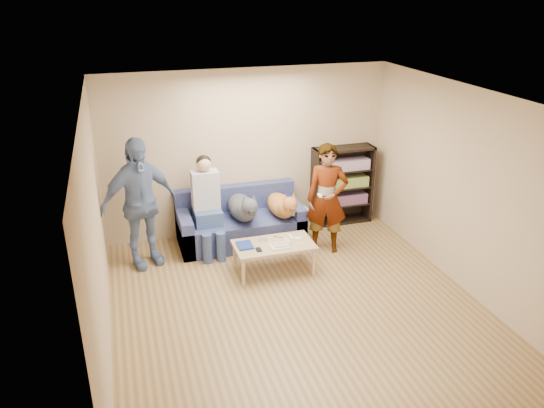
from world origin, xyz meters
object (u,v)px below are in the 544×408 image
object	(u,v)px
dog_tan	(282,206)
coffee_table	(274,247)
bookshelf	(342,184)
sofa	(240,224)
person_standing_right	(327,199)
notebook_blue	(245,245)
person_seated	(207,202)
camera_silver	(263,240)
person_standing_left	(139,203)
dog_gray	(243,208)

from	to	relation	value
dog_tan	coffee_table	bearing A→B (deg)	-115.01
bookshelf	sofa	bearing A→B (deg)	-172.60
person_standing_right	notebook_blue	distance (m)	1.44
bookshelf	person_seated	bearing A→B (deg)	-171.15
camera_silver	bookshelf	size ratio (longest dim) A/B	0.08
notebook_blue	bookshelf	distance (m)	2.34
person_standing_left	dog_tan	bearing A→B (deg)	-18.79
notebook_blue	dog_gray	world-z (taller)	dog_gray
coffee_table	bookshelf	xyz separation A→B (m)	(1.57, 1.29, 0.31)
notebook_blue	bookshelf	bearing A→B (deg)	32.09
person_standing_right	camera_silver	world-z (taller)	person_standing_right
notebook_blue	dog_gray	distance (m)	0.88
person_standing_right	camera_silver	size ratio (longest dim) A/B	14.96
sofa	person_standing_left	bearing A→B (deg)	-168.01
person_standing_right	person_standing_left	xyz separation A→B (m)	(-2.65, 0.34, 0.11)
notebook_blue	person_seated	xyz separation A→B (m)	(-0.34, 0.88, 0.34)
person_standing_right	dog_tan	distance (m)	0.73
sofa	dog_gray	distance (m)	0.38
person_seated	bookshelf	bearing A→B (deg)	8.85
person_standing_left	dog_gray	world-z (taller)	person_standing_left
camera_silver	dog_gray	xyz separation A→B (m)	(-0.09, 0.77, 0.18)
person_standing_right	sofa	distance (m)	1.44
person_standing_left	dog_gray	distance (m)	1.54
sofa	person_seated	bearing A→B (deg)	-166.16
person_seated	dog_gray	xyz separation A→B (m)	(0.53, -0.04, -0.15)
notebook_blue	camera_silver	size ratio (longest dim) A/B	2.36
notebook_blue	person_seated	world-z (taller)	person_seated
coffee_table	bookshelf	distance (m)	2.05
dog_gray	bookshelf	world-z (taller)	bookshelf
camera_silver	person_standing_left	bearing A→B (deg)	158.86
camera_silver	dog_tan	bearing A→B (deg)	54.49
notebook_blue	dog_tan	distance (m)	1.12
person_standing_left	sofa	distance (m)	1.66
sofa	camera_silver	bearing A→B (deg)	-83.34
bookshelf	coffee_table	bearing A→B (deg)	-140.69
person_standing_right	bookshelf	world-z (taller)	person_standing_right
sofa	coffee_table	distance (m)	1.08
dog_tan	notebook_blue	bearing A→B (deg)	-135.22
person_standing_left	bookshelf	xyz separation A→B (m)	(3.29, 0.55, -0.26)
person_standing_right	coffee_table	size ratio (longest dim) A/B	1.50
person_standing_left	dog_tan	xyz separation A→B (m)	(2.10, 0.10, -0.33)
person_standing_left	bookshelf	bearing A→B (deg)	-11.90
person_seated	person_standing_left	bearing A→B (deg)	-169.00
person_standing_left	camera_silver	xyz separation A→B (m)	(1.60, -0.62, -0.49)
dog_gray	person_standing_right	bearing A→B (deg)	-23.06
dog_tan	coffee_table	distance (m)	0.95
camera_silver	notebook_blue	bearing A→B (deg)	-165.96
sofa	coffee_table	size ratio (longest dim) A/B	1.73
person_standing_left	coffee_table	bearing A→B (deg)	-44.63
person_seated	coffee_table	world-z (taller)	person_seated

